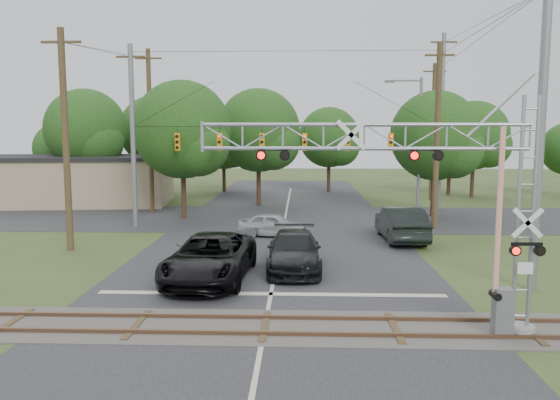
{
  "coord_description": "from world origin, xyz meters",
  "views": [
    {
      "loc": [
        1.09,
        -14.23,
        5.97
      ],
      "look_at": [
        0.26,
        7.5,
        3.32
      ],
      "focal_mm": 35.0,
      "sensor_mm": 36.0,
      "label": 1
    }
  ],
  "objects_px": {
    "crossing_gantry": "(425,190)",
    "car_dark": "(294,251)",
    "sedan_silver": "(273,225)",
    "traffic_signal_span": "(298,138)",
    "streetlight": "(417,140)",
    "commercial_building": "(66,180)",
    "pickup_black": "(210,258)"
  },
  "relations": [
    {
      "from": "crossing_gantry",
      "to": "pickup_black",
      "type": "relative_size",
      "value": 1.49
    },
    {
      "from": "car_dark",
      "to": "sedan_silver",
      "type": "xyz_separation_m",
      "value": [
        -1.31,
        7.71,
        -0.13
      ]
    },
    {
      "from": "commercial_building",
      "to": "streetlight",
      "type": "relative_size",
      "value": 1.88
    },
    {
      "from": "car_dark",
      "to": "crossing_gantry",
      "type": "bearing_deg",
      "value": -63.94
    },
    {
      "from": "crossing_gantry",
      "to": "car_dark",
      "type": "height_order",
      "value": "crossing_gantry"
    },
    {
      "from": "crossing_gantry",
      "to": "traffic_signal_span",
      "type": "distance_m",
      "value": 18.8
    },
    {
      "from": "car_dark",
      "to": "sedan_silver",
      "type": "bearing_deg",
      "value": 98.95
    },
    {
      "from": "traffic_signal_span",
      "to": "car_dark",
      "type": "height_order",
      "value": "traffic_signal_span"
    },
    {
      "from": "traffic_signal_span",
      "to": "sedan_silver",
      "type": "height_order",
      "value": "traffic_signal_span"
    },
    {
      "from": "traffic_signal_span",
      "to": "pickup_black",
      "type": "distance_m",
      "value": 13.87
    },
    {
      "from": "crossing_gantry",
      "to": "car_dark",
      "type": "bearing_deg",
      "value": 116.75
    },
    {
      "from": "streetlight",
      "to": "car_dark",
      "type": "bearing_deg",
      "value": -119.17
    },
    {
      "from": "sedan_silver",
      "to": "streetlight",
      "type": "distance_m",
      "value": 13.04
    },
    {
      "from": "crossing_gantry",
      "to": "sedan_silver",
      "type": "bearing_deg",
      "value": 108.62
    },
    {
      "from": "sedan_silver",
      "to": "commercial_building",
      "type": "distance_m",
      "value": 23.43
    },
    {
      "from": "pickup_black",
      "to": "commercial_building",
      "type": "relative_size",
      "value": 0.36
    },
    {
      "from": "traffic_signal_span",
      "to": "streetlight",
      "type": "bearing_deg",
      "value": 27.72
    },
    {
      "from": "traffic_signal_span",
      "to": "sedan_silver",
      "type": "xyz_separation_m",
      "value": [
        -1.4,
        -2.94,
        -5.01
      ]
    },
    {
      "from": "traffic_signal_span",
      "to": "streetlight",
      "type": "relative_size",
      "value": 1.97
    },
    {
      "from": "traffic_signal_span",
      "to": "car_dark",
      "type": "relative_size",
      "value": 3.4
    },
    {
      "from": "crossing_gantry",
      "to": "streetlight",
      "type": "height_order",
      "value": "streetlight"
    },
    {
      "from": "car_dark",
      "to": "commercial_building",
      "type": "relative_size",
      "value": 0.31
    },
    {
      "from": "traffic_signal_span",
      "to": "crossing_gantry",
      "type": "bearing_deg",
      "value": -78.32
    },
    {
      "from": "car_dark",
      "to": "sedan_silver",
      "type": "height_order",
      "value": "car_dark"
    },
    {
      "from": "pickup_black",
      "to": "sedan_silver",
      "type": "height_order",
      "value": "pickup_black"
    },
    {
      "from": "sedan_silver",
      "to": "commercial_building",
      "type": "height_order",
      "value": "commercial_building"
    },
    {
      "from": "sedan_silver",
      "to": "pickup_black",
      "type": "bearing_deg",
      "value": 179.02
    },
    {
      "from": "sedan_silver",
      "to": "streetlight",
      "type": "xyz_separation_m",
      "value": [
        9.68,
        7.29,
        4.8
      ]
    },
    {
      "from": "traffic_signal_span",
      "to": "pickup_black",
      "type": "xyz_separation_m",
      "value": [
        -3.5,
        -12.55,
        -4.77
      ]
    },
    {
      "from": "traffic_signal_span",
      "to": "commercial_building",
      "type": "xyz_separation_m",
      "value": [
        -19.84,
        11.44,
        -3.65
      ]
    },
    {
      "from": "traffic_signal_span",
      "to": "streetlight",
      "type": "xyz_separation_m",
      "value": [
        8.28,
        4.35,
        -0.2
      ]
    },
    {
      "from": "traffic_signal_span",
      "to": "pickup_black",
      "type": "bearing_deg",
      "value": -105.58
    }
  ]
}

